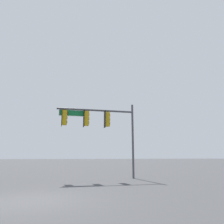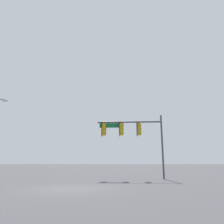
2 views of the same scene
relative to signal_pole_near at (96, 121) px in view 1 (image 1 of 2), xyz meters
The scene contains 2 objects.
ground_plane 9.21m from the signal_pole_near, 61.05° to the left, with size 400.00×400.00×0.00m, color #474749.
signal_pole_near is the anchor object (origin of this frame).
Camera 1 is at (-0.36, 8.87, 1.56)m, focal length 35.00 mm.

